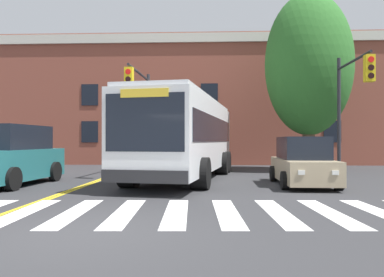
{
  "coord_description": "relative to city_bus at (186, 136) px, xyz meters",
  "views": [
    {
      "loc": [
        2.14,
        -6.38,
        1.59
      ],
      "look_at": [
        1.52,
        8.12,
        1.67
      ],
      "focal_mm": 35.0,
      "sensor_mm": 36.0,
      "label": 1
    }
  ],
  "objects": [
    {
      "name": "car_black_behind_bus",
      "position": [
        0.35,
        10.08,
        -0.94
      ],
      "size": [
        1.95,
        4.17,
        1.82
      ],
      "color": "black",
      "rests_on": "ground"
    },
    {
      "name": "ground_plane",
      "position": [
        -1.21,
        -9.15,
        -1.79
      ],
      "size": [
        120.0,
        120.0,
        0.0
      ],
      "primitive_type": "plane",
      "color": "#303033"
    },
    {
      "name": "street_tree_curbside_large",
      "position": [
        6.19,
        4.21,
        3.77
      ],
      "size": [
        6.34,
        6.33,
        9.31
      ],
      "color": "brown",
      "rests_on": "ground"
    },
    {
      "name": "car_tan_far_lane",
      "position": [
        4.3,
        -2.08,
        -0.99
      ],
      "size": [
        2.01,
        4.15,
        1.72
      ],
      "color": "tan",
      "rests_on": "ground"
    },
    {
      "name": "traffic_light_overhead",
      "position": [
        -2.17,
        1.51,
        1.64
      ],
      "size": [
        0.41,
        4.16,
        4.95
      ],
      "color": "#28282D",
      "rests_on": "ground"
    },
    {
      "name": "city_bus",
      "position": [
        0.0,
        0.0,
        0.0
      ],
      "size": [
        4.23,
        10.8,
        3.3
      ],
      "color": "white",
      "rests_on": "ground"
    },
    {
      "name": "traffic_light_near_corner",
      "position": [
        6.9,
        0.34,
        1.78
      ],
      "size": [
        0.34,
        3.48,
        5.35
      ],
      "color": "#28282D",
      "rests_on": "ground"
    },
    {
      "name": "lane_line_yellow_inner",
      "position": [
        -3.52,
        6.67,
        -1.78
      ],
      "size": [
        0.12,
        36.0,
        0.01
      ],
      "primitive_type": "cube",
      "color": "gold",
      "rests_on": "ground"
    },
    {
      "name": "lane_line_yellow_outer",
      "position": [
        -3.36,
        6.67,
        -1.78
      ],
      "size": [
        0.12,
        36.0,
        0.01
      ],
      "primitive_type": "cube",
      "color": "gold",
      "rests_on": "ground"
    },
    {
      "name": "building_facade",
      "position": [
        1.03,
        12.15,
        2.56
      ],
      "size": [
        39.32,
        6.98,
        8.69
      ],
      "color": "brown",
      "rests_on": "ground"
    },
    {
      "name": "crosswalk",
      "position": [
        -0.34,
        -7.33,
        -1.78
      ],
      "size": [
        13.0,
        3.89,
        0.01
      ],
      "color": "white",
      "rests_on": "ground"
    },
    {
      "name": "car_teal_near_lane",
      "position": [
        -6.12,
        -2.49,
        -0.77
      ],
      "size": [
        2.4,
        4.74,
        2.14
      ],
      "color": "#236B70",
      "rests_on": "ground"
    }
  ]
}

